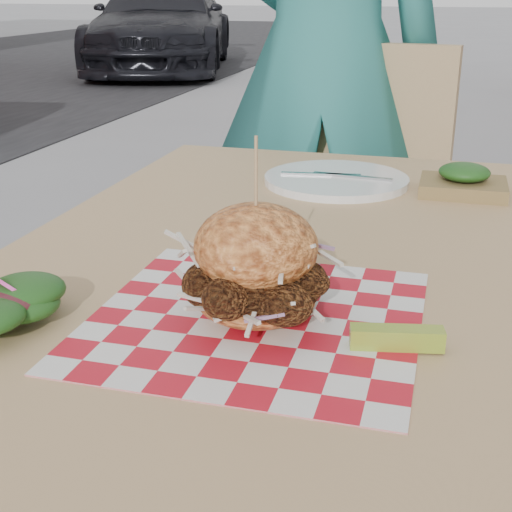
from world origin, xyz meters
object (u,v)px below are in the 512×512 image
object	(u,v)px
diner	(324,55)
patio_table	(295,295)
patio_chair	(377,192)
car_dark	(163,24)
sandwich	(256,270)

from	to	relation	value
diner	patio_table	world-z (taller)	diner
diner	patio_chair	size ratio (longest dim) A/B	1.93
patio_table	diner	bearing A→B (deg)	98.54
car_dark	patio_chair	world-z (taller)	car_dark
patio_table	patio_chair	size ratio (longest dim) A/B	1.26
car_dark	sandwich	size ratio (longest dim) A/B	20.21
patio_table	sandwich	size ratio (longest dim) A/B	5.88
patio_chair	sandwich	distance (m)	1.29
car_dark	patio_chair	xyz separation A→B (m)	(3.73, -7.53, -0.05)
diner	sandwich	distance (m)	1.37
sandwich	diner	bearing A→B (deg)	97.31
diner	patio_chair	world-z (taller)	diner
car_dark	patio_chair	distance (m)	8.40
car_dark	sandwich	bearing A→B (deg)	-81.50
patio_chair	sandwich	world-z (taller)	sandwich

